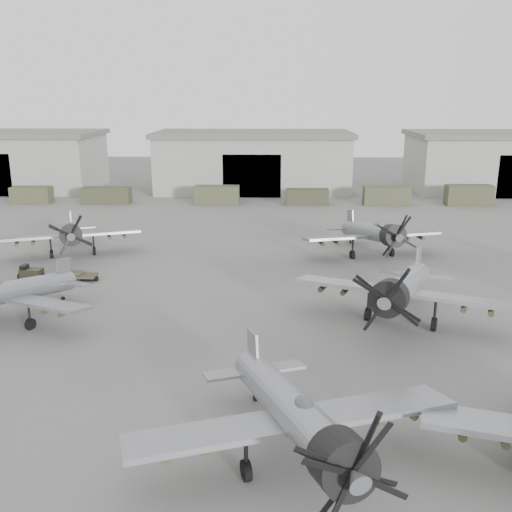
{
  "coord_description": "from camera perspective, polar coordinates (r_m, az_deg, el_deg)",
  "views": [
    {
      "loc": [
        2.7,
        -24.29,
        13.85
      ],
      "look_at": [
        1.63,
        15.91,
        2.5
      ],
      "focal_mm": 40.0,
      "sensor_mm": 36.0,
      "label": 1
    }
  ],
  "objects": [
    {
      "name": "aircraft_far_1",
      "position": [
        50.94,
        11.7,
        2.26
      ],
      "size": [
        12.4,
        11.17,
        4.94
      ],
      "rotation": [
        0.0,
        0.0,
        0.25
      ],
      "color": "gray",
      "rests_on": "ground"
    },
    {
      "name": "support_truck_4",
      "position": [
        75.54,
        5.13,
        5.92
      ],
      "size": [
        5.55,
        2.2,
        2.03
      ],
      "primitive_type": "cube",
      "color": "#373925",
      "rests_on": "ground"
    },
    {
      "name": "hangar_left",
      "position": [
        95.84,
        -23.91,
        8.76
      ],
      "size": [
        29.0,
        14.8,
        8.7
      ],
      "color": "gray",
      "rests_on": "ground"
    },
    {
      "name": "support_truck_2",
      "position": [
        78.46,
        -14.7,
        5.88
      ],
      "size": [
        6.3,
        2.2,
        2.17
      ],
      "primitive_type": "cube",
      "color": "#393C27",
      "rests_on": "ground"
    },
    {
      "name": "support_truck_5",
      "position": [
        76.86,
        12.9,
        5.89
      ],
      "size": [
        5.95,
        2.2,
        2.39
      ],
      "primitive_type": "cube",
      "color": "#43472E",
      "rests_on": "ground"
    },
    {
      "name": "ground",
      "position": [
        28.09,
        -4.32,
        -13.83
      ],
      "size": [
        220.0,
        220.0,
        0.0
      ],
      "primitive_type": "plane",
      "color": "slate",
      "rests_on": "ground"
    },
    {
      "name": "aircraft_far_0",
      "position": [
        52.84,
        -17.99,
        2.24
      ],
      "size": [
        11.99,
        10.8,
        4.82
      ],
      "rotation": [
        0.0,
        0.0,
        0.33
      ],
      "color": "#93959B",
      "rests_on": "ground"
    },
    {
      "name": "support_truck_6",
      "position": [
        79.63,
        20.51,
        5.71
      ],
      "size": [
        5.91,
        2.2,
        2.64
      ],
      "primitive_type": "cube",
      "color": "#3F432C",
      "rests_on": "ground"
    },
    {
      "name": "tug_trailer",
      "position": [
        47.2,
        -20.1,
        -1.72
      ],
      "size": [
        5.97,
        1.41,
        1.19
      ],
      "rotation": [
        0.0,
        0.0,
        -0.04
      ],
      "color": "#393825",
      "rests_on": "ground"
    },
    {
      "name": "support_truck_3",
      "position": [
        75.69,
        -3.93,
        6.11
      ],
      "size": [
        5.86,
        2.2,
        2.41
      ],
      "primitive_type": "cube",
      "color": "#43482F",
      "rests_on": "ground"
    },
    {
      "name": "hangar_center",
      "position": [
        86.81,
        -0.27,
        9.49
      ],
      "size": [
        29.0,
        14.8,
        8.7
      ],
      "color": "gray",
      "rests_on": "ground"
    },
    {
      "name": "aircraft_mid_2",
      "position": [
        36.1,
        14.39,
        -3.14
      ],
      "size": [
        13.32,
        12.05,
        5.42
      ],
      "rotation": [
        0.0,
        0.0,
        -0.4
      ],
      "color": "#9FA2A7",
      "rests_on": "ground"
    },
    {
      "name": "aircraft_near_1",
      "position": [
        22.02,
        4.15,
        -15.77
      ],
      "size": [
        12.86,
        11.58,
        5.16
      ],
      "rotation": [
        0.0,
        0.0,
        0.32
      ],
      "color": "gray",
      "rests_on": "ground"
    },
    {
      "name": "hangar_right",
      "position": [
        93.67,
        23.94,
        8.62
      ],
      "size": [
        29.0,
        14.8,
        8.7
      ],
      "color": "gray",
      "rests_on": "ground"
    },
    {
      "name": "support_truck_1",
      "position": [
        81.82,
        -21.52,
        5.7
      ],
      "size": [
        5.18,
        2.2,
        2.2
      ],
      "primitive_type": "cube",
      "color": "#44472E",
      "rests_on": "ground"
    },
    {
      "name": "aircraft_mid_1",
      "position": [
        38.39,
        -23.87,
        -3.45
      ],
      "size": [
        11.4,
        10.31,
        4.63
      ],
      "rotation": [
        0.0,
        0.0,
        -0.39
      ],
      "color": "gray",
      "rests_on": "ground"
    }
  ]
}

